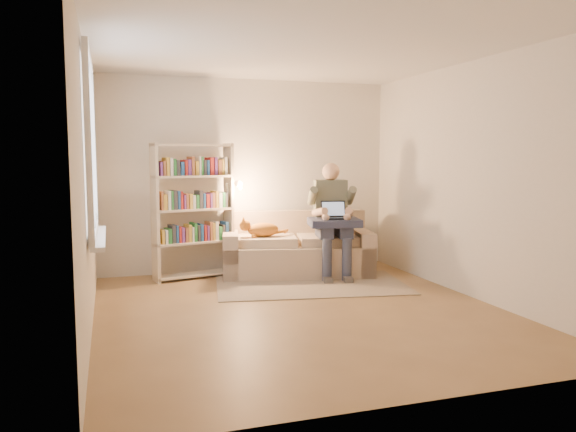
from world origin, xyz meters
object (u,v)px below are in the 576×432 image
object	(u,v)px
sofa	(297,252)
person	(332,213)
cat	(262,229)
bookshelf	(193,204)
laptop	(336,214)

from	to	relation	value
sofa	person	world-z (taller)	person
cat	sofa	bearing A→B (deg)	14.79
sofa	bookshelf	size ratio (longest dim) A/B	1.20
person	bookshelf	distance (m)	1.79
laptop	bookshelf	size ratio (longest dim) A/B	0.21
sofa	bookshelf	distance (m)	1.50
bookshelf	person	bearing A→B (deg)	-24.94
person	laptop	world-z (taller)	person
laptop	bookshelf	world-z (taller)	bookshelf
sofa	cat	xyz separation A→B (m)	(-0.48, -0.02, 0.32)
sofa	person	distance (m)	0.71
sofa	cat	size ratio (longest dim) A/B	3.27
sofa	laptop	bearing A→B (deg)	-31.74
person	cat	bearing A→B (deg)	178.34
sofa	cat	world-z (taller)	sofa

